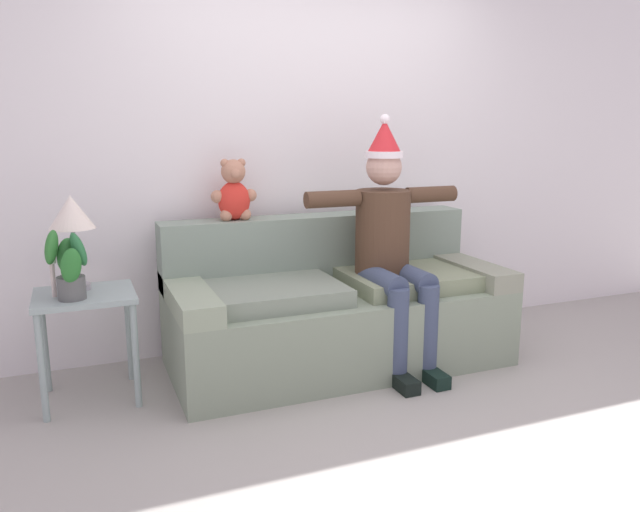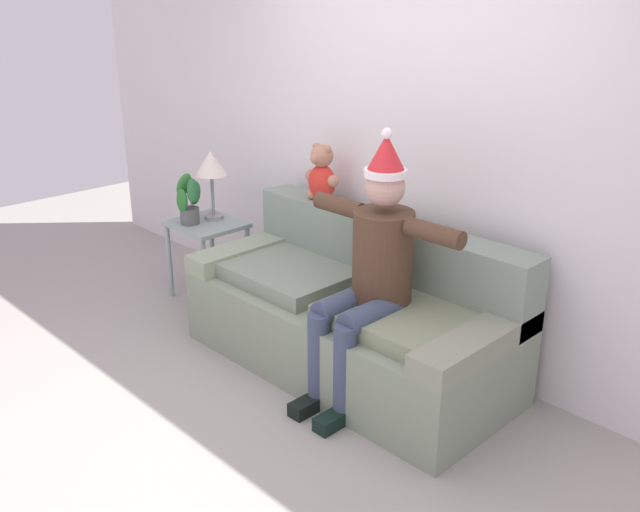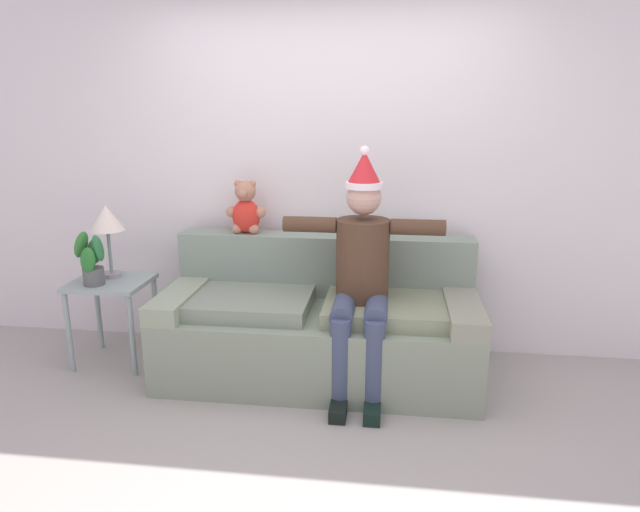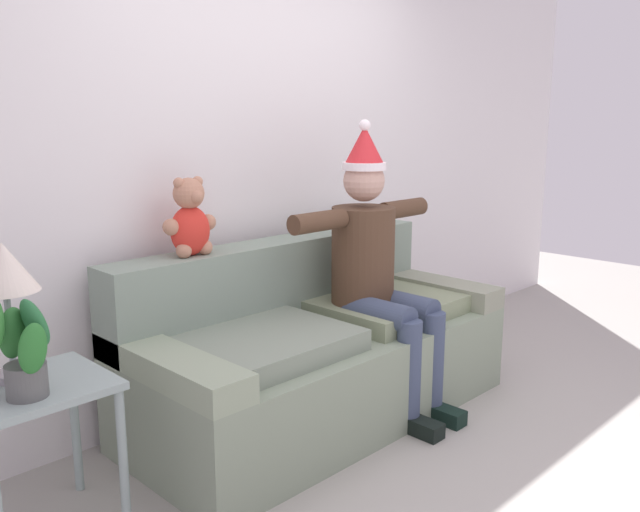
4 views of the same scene
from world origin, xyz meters
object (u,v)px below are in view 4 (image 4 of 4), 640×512
Objects in this scene: person_seated at (377,265)px; table_lamp at (4,274)px; couch at (316,350)px; teddy_bear at (190,220)px; potted_plant at (22,349)px; side_table at (36,410)px.

person_seated is 1.82m from table_lamp.
couch is 1.65m from table_lamp.
person_seated reaches higher than teddy_bear.
person_seated is at bearing -1.72° from potted_plant.
side_table is 1.60× the size of potted_plant.
teddy_bear reaches higher than table_lamp.
person_seated is (0.29, -0.17, 0.45)m from couch.
couch is at bearing 0.72° from side_table.
teddy_bear is (-0.85, 0.45, 0.28)m from person_seated.
teddy_bear reaches higher than potted_plant.
side_table is at bearing 56.56° from potted_plant.
person_seated reaches higher than side_table.
potted_plant is (-0.06, -0.10, 0.28)m from side_table.
couch is at bearing 4.28° from potted_plant.
potted_plant reaches higher than couch.
couch is 0.97m from teddy_bear.
side_table is 0.52m from table_lamp.
table_lamp is at bearing 108.47° from side_table.
table_lamp is 1.36× the size of potted_plant.
person_seated reaches higher than couch.
side_table is (-1.76, 0.15, -0.29)m from person_seated.
couch is 1.34× the size of person_seated.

